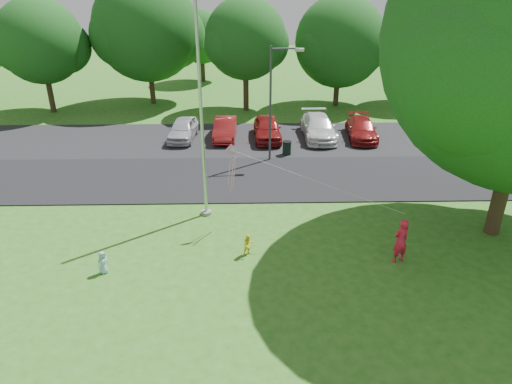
{
  "coord_description": "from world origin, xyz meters",
  "views": [
    {
      "loc": [
        -1.6,
        -13.86,
        10.21
      ],
      "look_at": [
        -1.2,
        4.0,
        1.6
      ],
      "focal_mm": 32.0,
      "sensor_mm": 36.0,
      "label": 1
    }
  ],
  "objects_px": {
    "flagpole": "(202,129)",
    "street_lamp": "(275,94)",
    "child_blue": "(103,262)",
    "kite": "(237,162)",
    "trash_can": "(287,148)",
    "child_yellow": "(248,245)",
    "woman": "(401,241)"
  },
  "relations": [
    {
      "from": "flagpole",
      "to": "woman",
      "type": "relative_size",
      "value": 5.4
    },
    {
      "from": "flagpole",
      "to": "woman",
      "type": "bearing_deg",
      "value": -27.44
    },
    {
      "from": "woman",
      "to": "trash_can",
      "type": "bearing_deg",
      "value": -95.35
    },
    {
      "from": "woman",
      "to": "child_blue",
      "type": "height_order",
      "value": "woman"
    },
    {
      "from": "street_lamp",
      "to": "kite",
      "type": "bearing_deg",
      "value": -108.87
    },
    {
      "from": "flagpole",
      "to": "child_blue",
      "type": "bearing_deg",
      "value": -127.49
    },
    {
      "from": "flagpole",
      "to": "trash_can",
      "type": "distance_m",
      "value": 9.48
    },
    {
      "from": "flagpole",
      "to": "kite",
      "type": "height_order",
      "value": "flagpole"
    },
    {
      "from": "flagpole",
      "to": "kite",
      "type": "relative_size",
      "value": 1.48
    },
    {
      "from": "woman",
      "to": "child_yellow",
      "type": "xyz_separation_m",
      "value": [
        -5.85,
        0.57,
        -0.46
      ]
    },
    {
      "from": "street_lamp",
      "to": "trash_can",
      "type": "xyz_separation_m",
      "value": [
        0.84,
        0.79,
        -3.55
      ]
    },
    {
      "from": "flagpole",
      "to": "child_blue",
      "type": "relative_size",
      "value": 10.9
    },
    {
      "from": "woman",
      "to": "child_blue",
      "type": "xyz_separation_m",
      "value": [
        -11.29,
        -0.52,
        -0.47
      ]
    },
    {
      "from": "child_blue",
      "to": "flagpole",
      "type": "bearing_deg",
      "value": 6.57
    },
    {
      "from": "trash_can",
      "to": "kite",
      "type": "bearing_deg",
      "value": -108.09
    },
    {
      "from": "child_yellow",
      "to": "trash_can",
      "type": "bearing_deg",
      "value": 52.15
    },
    {
      "from": "child_blue",
      "to": "kite",
      "type": "bearing_deg",
      "value": -12.84
    },
    {
      "from": "child_yellow",
      "to": "kite",
      "type": "xyz_separation_m",
      "value": [
        -0.43,
        2.18,
        2.66
      ]
    },
    {
      "from": "woman",
      "to": "child_yellow",
      "type": "relative_size",
      "value": 1.97
    },
    {
      "from": "child_yellow",
      "to": "flagpole",
      "type": "bearing_deg",
      "value": 93.91
    },
    {
      "from": "street_lamp",
      "to": "kite",
      "type": "xyz_separation_m",
      "value": [
        -2.05,
        -8.04,
        -0.87
      ]
    },
    {
      "from": "trash_can",
      "to": "child_yellow",
      "type": "distance_m",
      "value": 11.28
    },
    {
      "from": "child_blue",
      "to": "kite",
      "type": "height_order",
      "value": "kite"
    },
    {
      "from": "flagpole",
      "to": "street_lamp",
      "type": "distance_m",
      "value": 7.63
    },
    {
      "from": "street_lamp",
      "to": "child_yellow",
      "type": "height_order",
      "value": "street_lamp"
    },
    {
      "from": "child_blue",
      "to": "child_yellow",
      "type": "bearing_deg",
      "value": -34.67
    },
    {
      "from": "trash_can",
      "to": "child_yellow",
      "type": "relative_size",
      "value": 0.95
    },
    {
      "from": "flagpole",
      "to": "woman",
      "type": "distance_m",
      "value": 9.36
    },
    {
      "from": "trash_can",
      "to": "child_yellow",
      "type": "bearing_deg",
      "value": -102.55
    },
    {
      "from": "street_lamp",
      "to": "trash_can",
      "type": "bearing_deg",
      "value": 38.67
    },
    {
      "from": "flagpole",
      "to": "child_yellow",
      "type": "xyz_separation_m",
      "value": [
        1.94,
        -3.48,
        -3.7
      ]
    },
    {
      "from": "flagpole",
      "to": "street_lamp",
      "type": "xyz_separation_m",
      "value": [
        3.56,
        6.75,
        -0.17
      ]
    }
  ]
}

